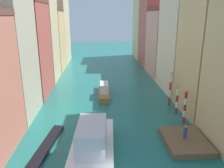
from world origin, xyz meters
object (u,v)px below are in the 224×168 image
object	(u,v)px
mooring_pole_0	(185,106)
mooring_pole_1	(177,100)
mooring_pole_2	(170,89)
motorboat_0	(104,91)
vaporetto_white	(92,148)
gondola_black	(44,150)
waterfront_dock	(185,141)
person_on_dock	(185,132)

from	to	relation	value
mooring_pole_0	mooring_pole_1	distance (m)	2.77
mooring_pole_2	motorboat_0	world-z (taller)	mooring_pole_2
vaporetto_white	gondola_black	world-z (taller)	vaporetto_white
mooring_pole_2	vaporetto_white	xyz separation A→B (m)	(-11.12, -12.81, -1.32)
mooring_pole_0	waterfront_dock	bearing A→B (deg)	-108.41
mooring_pole_1	mooring_pole_0	bearing A→B (deg)	-88.78
vaporetto_white	mooring_pole_2	bearing A→B (deg)	49.03
mooring_pole_1	motorboat_0	size ratio (longest dim) A/B	0.60
waterfront_dock	mooring_pole_0	world-z (taller)	mooring_pole_0
waterfront_dock	mooring_pole_0	xyz separation A→B (m)	(1.59, 4.78, 1.94)
waterfront_dock	mooring_pole_2	world-z (taller)	mooring_pole_2
waterfront_dock	mooring_pole_0	bearing A→B (deg)	71.59
person_on_dock	mooring_pole_2	xyz separation A→B (m)	(1.63, 10.68, 1.25)
person_on_dock	vaporetto_white	world-z (taller)	vaporetto_white
vaporetto_white	mooring_pole_1	bearing A→B (deg)	40.97
mooring_pole_2	vaporetto_white	size ratio (longest dim) A/B	0.42
mooring_pole_0	gondola_black	size ratio (longest dim) A/B	0.45
person_on_dock	mooring_pole_2	world-z (taller)	mooring_pole_2
waterfront_dock	vaporetto_white	bearing A→B (deg)	-167.54
waterfront_dock	motorboat_0	distance (m)	16.99
waterfront_dock	mooring_pole_2	bearing A→B (deg)	81.79
motorboat_0	mooring_pole_1	bearing A→B (deg)	-37.76
mooring_pole_1	vaporetto_white	distance (m)	14.74
person_on_dock	gondola_black	distance (m)	14.32
person_on_dock	mooring_pole_0	distance (m)	5.14
gondola_black	motorboat_0	world-z (taller)	motorboat_0
mooring_pole_1	gondola_black	world-z (taller)	mooring_pole_1
person_on_dock	gondola_black	world-z (taller)	person_on_dock
person_on_dock	motorboat_0	bearing A→B (deg)	118.04
mooring_pole_0	mooring_pole_1	size ratio (longest dim) A/B	1.14
mooring_pole_0	mooring_pole_1	xyz separation A→B (m)	(-0.06, 2.76, -0.28)
person_on_dock	gondola_black	size ratio (longest dim) A/B	0.15
waterfront_dock	mooring_pole_2	xyz separation A→B (m)	(1.54, 10.69, 2.25)
vaporetto_white	gondola_black	xyz separation A→B (m)	(-4.78, 1.51, -1.04)
mooring_pole_2	mooring_pole_1	bearing A→B (deg)	-90.19
person_on_dock	vaporetto_white	xyz separation A→B (m)	(-9.49, -2.13, -0.07)
waterfront_dock	gondola_black	size ratio (longest dim) A/B	0.57
vaporetto_white	gondola_black	size ratio (longest dim) A/B	1.22
waterfront_dock	vaporetto_white	world-z (taller)	vaporetto_white
mooring_pole_0	gondola_black	world-z (taller)	mooring_pole_0
mooring_pole_1	mooring_pole_2	world-z (taller)	mooring_pole_2
waterfront_dock	mooring_pole_2	distance (m)	11.04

